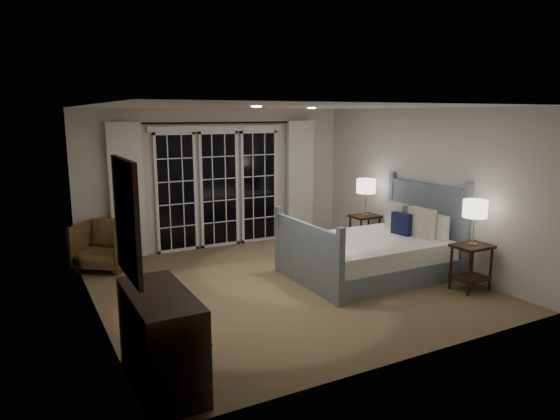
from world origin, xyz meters
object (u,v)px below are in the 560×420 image
bed (373,253)px  lamp_left (475,209)px  nightstand_right (365,227)px  armchair (105,245)px  lamp_right (366,186)px  dresser (161,339)px  nightstand_left (471,260)px

bed → lamp_left: bed is taller
nightstand_right → lamp_left: (0.01, -2.36, 0.72)m
armchair → nightstand_right: bearing=22.1°
lamp_right → armchair: size_ratio=0.78×
lamp_left → dresser: 4.48m
nightstand_right → lamp_left: lamp_left is taller
nightstand_left → armchair: bearing=141.5°
dresser → armchair: bearing=88.1°
bed → armchair: (-3.51, 2.23, 0.05)m
nightstand_right → dresser: size_ratio=0.52×
nightstand_right → lamp_right: 0.73m
lamp_left → lamp_right: size_ratio=0.96×
bed → dresser: 3.98m
lamp_left → armchair: bearing=141.5°
nightstand_left → armchair: armchair is taller
lamp_left → armchair: size_ratio=0.75×
armchair → dresser: bearing=-56.1°
lamp_left → nightstand_right: bearing=90.1°
bed → dresser: (-3.64, -1.59, 0.10)m
nightstand_left → lamp_left: size_ratio=1.04×
bed → nightstand_left: size_ratio=3.52×
lamp_left → dresser: lamp_left is taller
nightstand_left → nightstand_right: bearing=90.1°
lamp_right → armchair: (-4.27, 1.05, -0.77)m
bed → nightstand_right: bed is taller
bed → dresser: bearing=-156.4°
nightstand_left → armchair: size_ratio=0.78×
bed → nightstand_right: size_ratio=3.58×
bed → lamp_left: bearing=-57.2°
nightstand_left → dresser: (-4.41, -0.41, 0.01)m
nightstand_left → armchair: (-4.28, 3.41, -0.05)m
bed → nightstand_left: bed is taller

